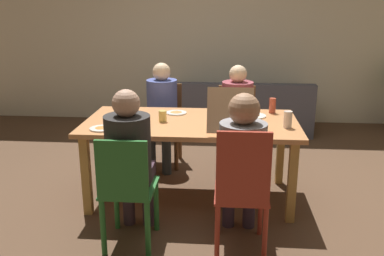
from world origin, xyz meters
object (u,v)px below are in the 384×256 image
at_px(person_2, 237,109).
at_px(plate_2, 123,114).
at_px(person_1, 242,158).
at_px(plate_3, 253,115).
at_px(chair_0, 127,189).
at_px(drinking_glass_0, 288,119).
at_px(dining_table, 191,129).
at_px(chair_2, 236,122).
at_px(drinking_glass_2, 163,116).
at_px(chair_1, 242,188).
at_px(drinking_glass_3, 141,126).
at_px(pizza_box_0, 230,122).
at_px(chair_3, 164,122).
at_px(drinking_glass_1, 272,106).
at_px(plate_0, 102,128).
at_px(person_0, 130,154).
at_px(person_3, 161,107).
at_px(plate_1, 176,112).
at_px(couch, 240,112).

relative_size(person_2, plate_2, 4.52).
xyz_separation_m(person_1, plate_3, (0.13, 0.98, 0.06)).
bearing_deg(chair_0, drinking_glass_0, 31.66).
bearing_deg(dining_table, chair_0, -113.41).
bearing_deg(chair_2, dining_table, -114.99).
bearing_deg(drinking_glass_2, chair_1, -52.43).
bearing_deg(drinking_glass_3, chair_2, 58.85).
bearing_deg(drinking_glass_0, chair_2, 110.54).
bearing_deg(pizza_box_0, plate_2, 159.93).
bearing_deg(chair_3, person_1, -64.20).
distance_m(dining_table, drinking_glass_1, 0.85).
bearing_deg(plate_0, chair_0, -59.94).
relative_size(pizza_box_0, plate_2, 1.90).
relative_size(plate_2, drinking_glass_0, 1.76).
bearing_deg(plate_3, chair_1, -96.63).
xyz_separation_m(person_2, drinking_glass_0, (0.40, -0.94, 0.15)).
bearing_deg(person_1, pizza_box_0, 98.95).
height_order(person_0, chair_3, person_0).
height_order(chair_1, drinking_glass_3, chair_1).
distance_m(person_3, plate_0, 1.17).
bearing_deg(dining_table, drinking_glass_2, -169.82).
bearing_deg(chair_0, plate_2, 104.11).
xyz_separation_m(person_2, drinking_glass_3, (-0.81, -1.21, 0.14)).
height_order(chair_1, plate_1, chair_1).
xyz_separation_m(person_2, person_3, (-0.83, -0.00, 0.00)).
bearing_deg(plate_3, drinking_glass_3, -146.88).
bearing_deg(chair_2, chair_1, -90.00).
xyz_separation_m(dining_table, person_1, (0.43, -0.78, 0.03)).
bearing_deg(plate_1, person_2, 41.85).
bearing_deg(plate_1, plate_2, -168.47).
relative_size(chair_1, chair_2, 1.11).
xyz_separation_m(pizza_box_0, drinking_glass_2, (-0.60, 0.16, -0.00)).
relative_size(chair_0, chair_3, 1.00).
bearing_deg(drinking_glass_2, drinking_glass_1, 21.28).
relative_size(dining_table, drinking_glass_0, 13.36).
xyz_separation_m(plate_1, drinking_glass_1, (0.93, 0.09, 0.06)).
bearing_deg(plate_0, plate_3, 22.05).
bearing_deg(plate_1, dining_table, -57.25).
bearing_deg(chair_1, chair_3, 113.83).
bearing_deg(drinking_glass_2, person_2, 50.76).
height_order(chair_1, pizza_box_0, pizza_box_0).
relative_size(person_2, drinking_glass_0, 7.97).
bearing_deg(chair_2, plate_1, -131.68).
xyz_separation_m(plate_2, drinking_glass_1, (1.42, 0.19, 0.06)).
bearing_deg(drinking_glass_3, drinking_glass_1, 33.79).
relative_size(person_0, couch, 0.61).
bearing_deg(pizza_box_0, plate_0, -174.09).
distance_m(chair_0, chair_1, 0.83).
relative_size(plate_0, couch, 0.10).
height_order(plate_0, plate_2, same).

